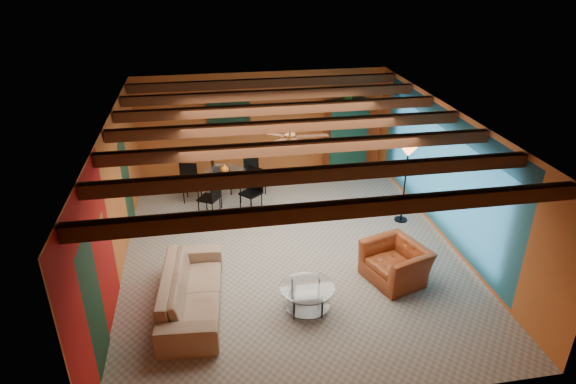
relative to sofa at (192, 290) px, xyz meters
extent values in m
cube|color=gray|center=(1.94, 1.59, -0.35)|extent=(6.50, 8.00, 0.01)
cube|color=silver|center=(1.94, 1.59, 2.35)|extent=(6.50, 8.00, 0.01)
cube|color=#BD612B|center=(1.94, 5.59, 1.00)|extent=(6.50, 0.02, 2.70)
cube|color=#A41512|center=(-1.31, 1.59, 1.00)|extent=(0.02, 8.00, 2.70)
cube|color=teal|center=(5.19, 1.59, 1.00)|extent=(0.02, 8.00, 2.70)
imported|color=#93755F|center=(0.00, 0.00, 0.00)|extent=(1.12, 2.47, 0.70)
imported|color=maroon|center=(3.64, 0.18, 0.00)|extent=(1.23, 1.32, 0.69)
cube|color=brown|center=(4.14, 5.29, 0.59)|extent=(1.16, 0.76, 1.87)
cube|color=black|center=(1.04, 5.55, 1.30)|extent=(1.05, 0.03, 0.65)
imported|color=#26661E|center=(4.14, 5.29, 1.77)|extent=(0.53, 0.49, 0.49)
imported|color=orange|center=(0.81, 3.88, 0.82)|extent=(0.25, 0.25, 0.21)
camera|label=1|loc=(0.41, -6.90, 5.08)|focal=31.05mm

